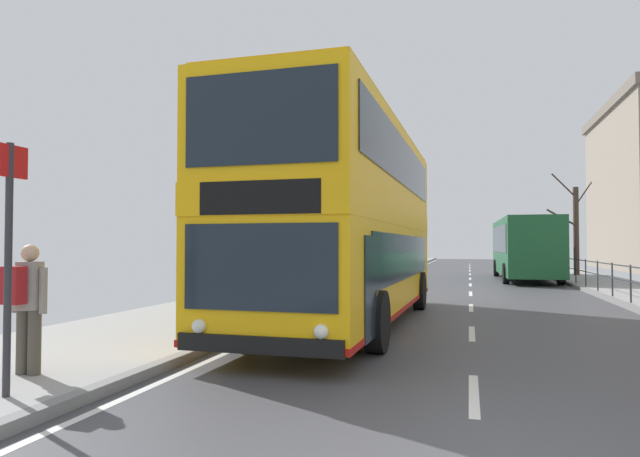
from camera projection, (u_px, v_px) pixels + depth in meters
The scene contains 6 objects.
double_decker_bus_main at pixel (349, 222), 12.68m from camera, with size 2.87×10.91×4.45m.
background_bus_far_lane at pixel (524, 247), 28.93m from camera, with size 2.80×10.54×3.11m.
pedestrian_railing_far_kerb at pixel (631, 277), 16.06m from camera, with size 0.05×34.23×1.09m.
pedestrian_with_backpack at pixel (27, 299), 7.11m from camera, with size 0.54×0.53×1.66m.
bus_stop_sign_near at pixel (9, 240), 6.13m from camera, with size 0.08×0.44×2.78m.
bare_tree_far_01 at pixel (575, 228), 31.01m from camera, with size 2.33×1.38×5.69m.
Camera 1 is at (-0.04, -4.40, 1.79)m, focal length 31.34 mm.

